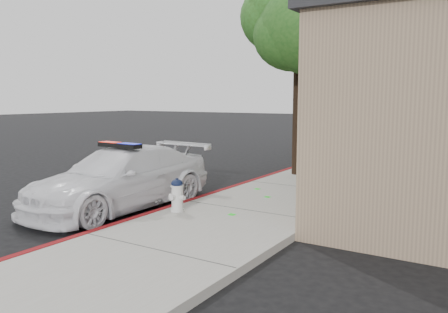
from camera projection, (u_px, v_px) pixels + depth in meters
ground at (185, 207)px, 10.60m from camera, size 120.00×120.00×0.00m
sidewalk at (299, 189)px, 12.26m from camera, size 3.20×60.00×0.15m
red_curb at (250, 183)px, 13.07m from camera, size 0.14×60.00×0.16m
police_car at (121, 178)px, 10.40m from camera, size 2.18×4.92×1.52m
fire_hydrant at (177, 195)px, 9.54m from camera, size 0.40×0.35×0.71m
street_tree_near at (312, 32)px, 12.79m from camera, size 3.37×3.09×5.66m
street_tree_mid at (300, 15)px, 13.69m from camera, size 3.50×3.42×6.46m
street_tree_far at (365, 70)px, 20.07m from camera, size 2.65×2.56×4.80m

